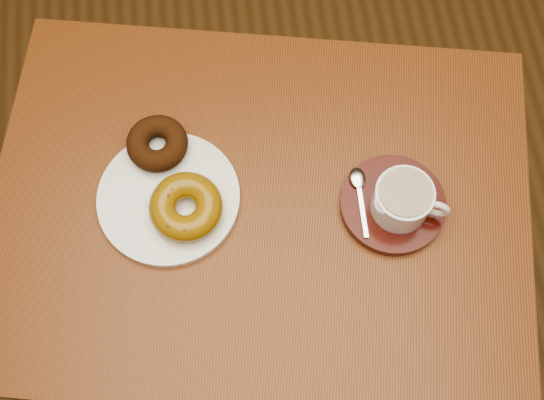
{
  "coord_description": "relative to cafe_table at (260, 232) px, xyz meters",
  "views": [
    {
      "loc": [
        -0.16,
        -0.23,
        1.73
      ],
      "look_at": [
        -0.11,
        0.13,
        0.79
      ],
      "focal_mm": 45.0,
      "sensor_mm": 36.0,
      "label": 1
    }
  ],
  "objects": [
    {
      "name": "cafe_table",
      "position": [
        0.0,
        0.0,
        0.0
      ],
      "size": [
        0.93,
        0.77,
        0.77
      ],
      "rotation": [
        0.0,
        0.0,
        -0.21
      ],
      "color": "brown",
      "rests_on": "ground"
    },
    {
      "name": "donut_plate",
      "position": [
        -0.13,
        0.03,
        0.13
      ],
      "size": [
        0.23,
        0.23,
        0.01
      ],
      "primitive_type": "cylinder",
      "rotation": [
        0.0,
        0.0,
        -0.08
      ],
      "color": "white",
      "rests_on": "cafe_table"
    },
    {
      "name": "teaspoon",
      "position": [
        0.15,
        0.01,
        0.14
      ],
      "size": [
        0.02,
        0.11,
        0.01
      ],
      "rotation": [
        0.0,
        0.0,
        -0.03
      ],
      "color": "silver",
      "rests_on": "saucer"
    },
    {
      "name": "donut_cinnamon",
      "position": [
        -0.14,
        0.11,
        0.15
      ],
      "size": [
        0.11,
        0.11,
        0.03
      ],
      "primitive_type": "torus",
      "rotation": [
        0.0,
        0.0,
        0.2
      ],
      "color": "#351A0A",
      "rests_on": "donut_plate"
    },
    {
      "name": "saucer",
      "position": [
        0.2,
        -0.03,
        0.13
      ],
      "size": [
        0.16,
        0.16,
        0.02
      ],
      "primitive_type": "cylinder",
      "rotation": [
        0.0,
        0.0,
        -0.01
      ],
      "color": "#390C07",
      "rests_on": "cafe_table"
    },
    {
      "name": "coffee_cup",
      "position": [
        0.21,
        -0.03,
        0.17
      ],
      "size": [
        0.11,
        0.09,
        0.06
      ],
      "rotation": [
        0.0,
        0.0,
        -0.43
      ],
      "color": "white",
      "rests_on": "saucer"
    },
    {
      "name": "donut_caramel",
      "position": [
        -0.11,
        -0.0,
        0.16
      ],
      "size": [
        0.14,
        0.14,
        0.04
      ],
      "rotation": [
        0.0,
        0.0,
        -0.44
      ],
      "color": "#90670F",
      "rests_on": "donut_plate"
    },
    {
      "name": "ground",
      "position": [
        0.13,
        -0.13,
        -0.64
      ],
      "size": [
        6.0,
        6.0,
        0.0
      ],
      "primitive_type": "plane",
      "color": "brown",
      "rests_on": "ground"
    }
  ]
}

